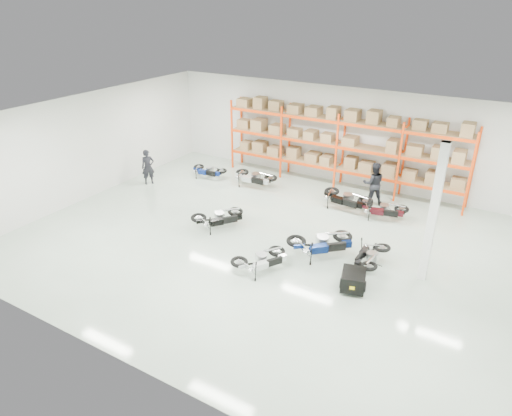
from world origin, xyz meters
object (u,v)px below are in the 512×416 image
Objects in this scene: moto_touring_right at (370,253)px; moto_back_c at (346,196)px; moto_back_a at (208,169)px; person_back at (373,184)px; moto_black_far_left at (219,215)px; moto_back_b at (254,175)px; moto_silver_left at (261,257)px; trailer at (353,280)px; person_left at (148,167)px; moto_back_d at (383,206)px; moto_blue_centre at (322,239)px.

moto_back_c is (-2.30, 3.87, 0.09)m from moto_touring_right.
person_back reaches higher than moto_back_a.
moto_back_b reaches higher than moto_black_far_left.
moto_black_far_left is at bearing -0.93° from moto_silver_left.
trailer is at bearing -130.07° from moto_back_b.
moto_back_d is at bearing -44.38° from person_left.
moto_touring_right is 5.14m from person_back.
trailer is at bearing -154.90° from moto_black_far_left.
moto_blue_centre is at bearing 124.22° from trailer.
moto_touring_right is 1.60m from trailer.
moto_back_d reaches higher than moto_back_a.
moto_back_b reaches higher than moto_back_d.
moto_blue_centre is at bearing 62.18° from person_back.
moto_blue_centre is 2.19m from trailer.
moto_back_c reaches higher than trailer.
moto_back_b is at bearing 151.23° from moto_touring_right.
person_back is (0.16, 5.08, 0.31)m from moto_blue_centre.
moto_black_far_left is 1.10× the size of moto_touring_right.
moto_black_far_left is 1.05× the size of moto_back_d.
moto_touring_right is 0.88× the size of person_back.
moto_touring_right is at bearing -114.06° from moto_silver_left.
moto_back_b is at bearing -16.77° from person_back.
moto_blue_centre is at bearing -161.61° from moto_back_c.
moto_back_b is 6.21m from moto_back_d.
moto_back_d is at bearing -104.45° from moto_black_far_left.
moto_silver_left is 1.09× the size of trailer.
moto_back_d is (8.68, -0.07, 0.04)m from moto_back_a.
person_left is 10.33m from person_back.
moto_touring_right reaches higher than moto_back_a.
person_left is at bearing 90.26° from moto_back_d.
moto_back_d is at bearing -85.30° from moto_back_c.
moto_silver_left is 1.02× the size of person_left.
trailer is 10.80m from moto_back_a.
moto_silver_left is 8.70m from moto_back_a.
moto_silver_left is 0.91× the size of moto_back_b.
moto_touring_right reaches higher than trailer.
moto_silver_left is 3.43m from moto_black_far_left.
moto_back_b reaches higher than moto_touring_right.
trailer is 8.88m from moto_back_b.
moto_silver_left is 3.60m from moto_touring_right.
moto_silver_left is at bearing -136.79° from moto_back_a.
moto_silver_left is at bearing 148.47° from moto_back_d.
person_left is at bearing 6.09° from moto_silver_left.
moto_blue_centre reaches higher than moto_back_b.
trailer is 0.90× the size of moto_back_d.
moto_blue_centre is 4.09m from moto_back_c.
moto_touring_right is at bearing -116.40° from moto_back_a.
moto_silver_left is at bearing 174.40° from trailer.
person_back is at bearing -92.39° from moto_black_far_left.
moto_blue_centre is 4.03m from moto_back_d.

